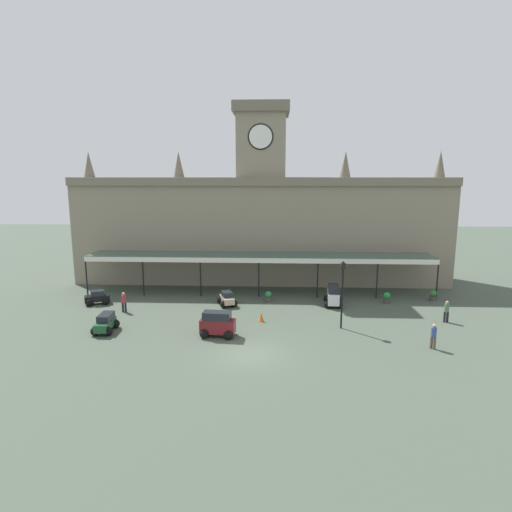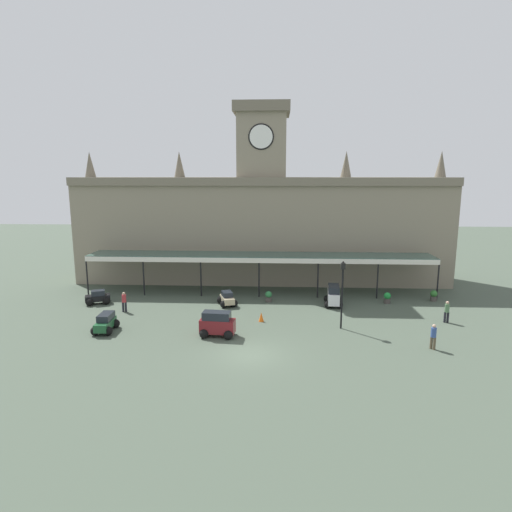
{
  "view_description": "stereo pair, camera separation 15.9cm",
  "coord_description": "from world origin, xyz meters",
  "views": [
    {
      "loc": [
        1.45,
        -25.03,
        10.95
      ],
      "look_at": [
        0.0,
        7.34,
        4.86
      ],
      "focal_mm": 30.04,
      "sensor_mm": 36.0,
      "label": 1
    },
    {
      "loc": [
        1.61,
        -25.02,
        10.95
      ],
      "look_at": [
        0.0,
        7.34,
        4.86
      ],
      "focal_mm": 30.04,
      "sensor_mm": 36.0,
      "label": 2
    }
  ],
  "objects": [
    {
      "name": "ground_plane",
      "position": [
        0.0,
        0.0,
        0.0
      ],
      "size": [
        140.0,
        140.0,
        0.0
      ],
      "primitive_type": "plane",
      "color": "#445042"
    },
    {
      "name": "station_building",
      "position": [
        0.0,
        19.54,
        6.04
      ],
      "size": [
        37.87,
        6.33,
        17.94
      ],
      "color": "gray",
      "rests_on": "ground"
    },
    {
      "name": "entrance_canopy",
      "position": [
        0.0,
        14.16,
        3.56
      ],
      "size": [
        32.18,
        3.26,
        3.7
      ],
      "color": "#38564C",
      "rests_on": "ground"
    },
    {
      "name": "car_black_sedan",
      "position": [
        -13.87,
        10.02,
        0.5
      ],
      "size": [
        2.23,
        1.97,
        1.19
      ],
      "color": "black",
      "rests_on": "ground"
    },
    {
      "name": "car_green_estate",
      "position": [
        -10.57,
        3.49,
        0.56
      ],
      "size": [
        1.6,
        2.28,
        1.27
      ],
      "color": "#1E512D",
      "rests_on": "ground"
    },
    {
      "name": "car_beige_sedan",
      "position": [
        -2.62,
        10.16,
        0.5
      ],
      "size": [
        1.92,
        2.23,
        1.19
      ],
      "color": "tan",
      "rests_on": "ground"
    },
    {
      "name": "car_maroon_van",
      "position": [
        -2.45,
        2.91,
        0.81
      ],
      "size": [
        2.47,
        1.73,
        1.77
      ],
      "color": "maroon",
      "rests_on": "ground"
    },
    {
      "name": "car_white_van",
      "position": [
        6.47,
        10.52,
        0.81
      ],
      "size": [
        1.73,
        2.47,
        1.77
      ],
      "color": "silver",
      "rests_on": "ground"
    },
    {
      "name": "pedestrian_beside_cars",
      "position": [
        14.47,
        6.6,
        0.91
      ],
      "size": [
        0.39,
        0.34,
        1.67
      ],
      "color": "black",
      "rests_on": "ground"
    },
    {
      "name": "pedestrian_crossing_forecourt",
      "position": [
        -10.79,
        7.93,
        0.91
      ],
      "size": [
        0.39,
        0.34,
        1.67
      ],
      "color": "black",
      "rests_on": "ground"
    },
    {
      "name": "pedestrian_near_entrance",
      "position": [
        11.64,
        1.38,
        0.91
      ],
      "size": [
        0.34,
        0.34,
        1.67
      ],
      "color": "brown",
      "rests_on": "ground"
    },
    {
      "name": "victorian_lamppost",
      "position": [
        6.31,
        4.91,
        3.1
      ],
      "size": [
        0.3,
        0.3,
        4.99
      ],
      "color": "black",
      "rests_on": "ground"
    },
    {
      "name": "traffic_cone",
      "position": [
        0.46,
        6.15,
        0.36
      ],
      "size": [
        0.4,
        0.4,
        0.71
      ],
      "primitive_type": "cone",
      "color": "orange",
      "rests_on": "ground"
    },
    {
      "name": "planter_near_kerb",
      "position": [
        0.91,
        11.39,
        0.49
      ],
      "size": [
        0.6,
        0.6,
        0.96
      ],
      "color": "#47423D",
      "rests_on": "ground"
    },
    {
      "name": "planter_by_canopy",
      "position": [
        15.54,
        12.33,
        0.49
      ],
      "size": [
        0.6,
        0.6,
        0.96
      ],
      "color": "#47423D",
      "rests_on": "ground"
    },
    {
      "name": "planter_forecourt_centre",
      "position": [
        11.25,
        11.43,
        0.49
      ],
      "size": [
        0.6,
        0.6,
        0.96
      ],
      "color": "#47423D",
      "rests_on": "ground"
    }
  ]
}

